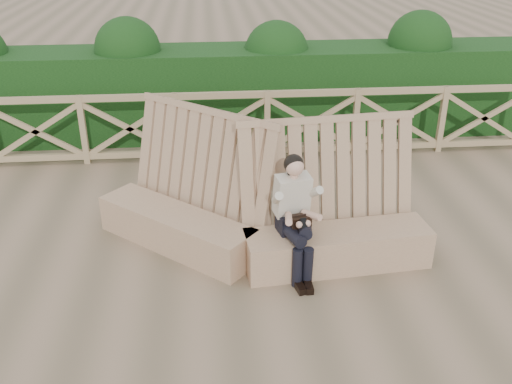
{
  "coord_description": "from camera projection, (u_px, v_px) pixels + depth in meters",
  "views": [
    {
      "loc": [
        -0.22,
        -5.02,
        3.58
      ],
      "look_at": [
        0.27,
        0.4,
        0.9
      ],
      "focal_mm": 40.0,
      "sensor_mm": 36.0,
      "label": 1
    }
  ],
  "objects": [
    {
      "name": "ground",
      "position": [
        235.0,
        285.0,
        6.09
      ],
      "size": [
        60.0,
        60.0,
        0.0
      ],
      "primitive_type": "plane",
      "color": "brown",
      "rests_on": "ground"
    },
    {
      "name": "bench",
      "position": [
        256.0,
        222.0,
        6.53
      ],
      "size": [
        3.78,
        1.98,
        1.57
      ],
      "rotation": [
        0.0,
        0.0,
        -0.32
      ],
      "color": "#957155",
      "rests_on": "ground"
    },
    {
      "name": "woman",
      "position": [
        295.0,
        211.0,
        6.06
      ],
      "size": [
        0.43,
        0.82,
        1.33
      ],
      "rotation": [
        0.0,
        0.0,
        0.22
      ],
      "color": "black",
      "rests_on": "ground"
    },
    {
      "name": "guardrail",
      "position": [
        222.0,
        126.0,
        8.97
      ],
      "size": [
        10.1,
        0.09,
        1.1
      ],
      "color": "#947C56",
      "rests_on": "ground"
    },
    {
      "name": "hedge",
      "position": [
        219.0,
        92.0,
        9.96
      ],
      "size": [
        12.0,
        1.2,
        1.5
      ],
      "primitive_type": "cube",
      "color": "black",
      "rests_on": "ground"
    }
  ]
}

